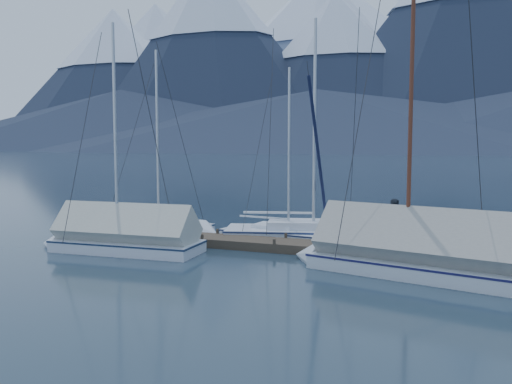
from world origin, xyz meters
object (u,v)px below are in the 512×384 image
at_px(sailboat_open_left, 166,229).
at_px(sailboat_covered_far, 115,239).
at_px(sailboat_open_right, 326,236).
at_px(sailboat_open_mid, 298,238).
at_px(sailboat_covered_near, 402,256).
at_px(person, 396,223).

xyz_separation_m(sailboat_open_left, sailboat_covered_far, (0.44, -4.57, 0.30)).
bearing_deg(sailboat_open_right, sailboat_open_mid, -149.22).
bearing_deg(sailboat_open_left, sailboat_open_mid, 0.03).
relative_size(sailboat_covered_near, person, 5.83).
relative_size(sailboat_open_left, sailboat_covered_far, 0.98).
bearing_deg(sailboat_covered_far, sailboat_covered_near, 2.47).
xyz_separation_m(sailboat_open_mid, sailboat_covered_near, (4.68, -4.11, 0.37)).
relative_size(sailboat_open_mid, sailboat_covered_near, 0.77).
bearing_deg(sailboat_covered_near, sailboat_covered_far, -177.53).
relative_size(sailboat_open_left, sailboat_covered_near, 0.89).
distance_m(sailboat_open_left, sailboat_open_mid, 6.32).
xyz_separation_m(sailboat_open_mid, person, (4.20, -1.76, 1.08)).
bearing_deg(sailboat_covered_near, sailboat_open_mid, 138.71).
bearing_deg(sailboat_open_mid, sailboat_covered_far, -142.13).
relative_size(sailboat_covered_far, person, 5.30).
xyz_separation_m(sailboat_covered_near, sailboat_covered_far, (-10.56, -0.46, -0.06)).
relative_size(sailboat_open_right, sailboat_covered_far, 1.08).
relative_size(sailboat_open_left, person, 5.18).
height_order(sailboat_open_right, person, sailboat_open_right).
distance_m(sailboat_covered_far, person, 10.49).
distance_m(sailboat_open_mid, sailboat_covered_near, 6.25).
height_order(sailboat_open_mid, sailboat_covered_near, sailboat_covered_near).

